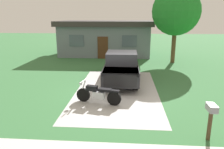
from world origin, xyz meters
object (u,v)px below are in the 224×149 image
object	(u,v)px
shade_tree	(176,12)
mailbox	(211,113)
neighbor_house	(105,37)
motorcycle	(98,94)
pickup_truck	(122,66)

from	to	relation	value
shade_tree	mailbox	bearing A→B (deg)	-95.75
mailbox	shade_tree	distance (m)	13.10
neighbor_house	motorcycle	bearing A→B (deg)	-85.72
motorcycle	mailbox	world-z (taller)	mailbox
pickup_truck	shade_tree	size ratio (longest dim) A/B	0.88
pickup_truck	neighbor_house	size ratio (longest dim) A/B	0.59
motorcycle	mailbox	bearing A→B (deg)	-35.09
motorcycle	pickup_truck	size ratio (longest dim) A/B	0.39
shade_tree	neighbor_house	size ratio (longest dim) A/B	0.66
motorcycle	neighbor_house	xyz separation A→B (m)	(-1.02, 13.61, 1.32)
mailbox	neighbor_house	world-z (taller)	neighbor_house
mailbox	shade_tree	world-z (taller)	shade_tree
motorcycle	shade_tree	world-z (taller)	shade_tree
pickup_truck	mailbox	bearing A→B (deg)	-65.54
motorcycle	mailbox	size ratio (longest dim) A/B	1.73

